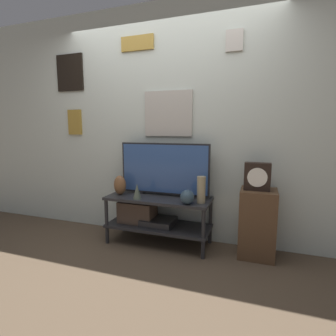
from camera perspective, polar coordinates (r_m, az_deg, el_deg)
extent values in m
plane|color=#4C3D2D|center=(2.91, -4.05, -17.98)|extent=(12.00, 12.00, 0.00)
cube|color=beige|center=(3.11, -0.31, 9.48)|extent=(6.40, 0.06, 2.70)
cube|color=#B2ADA3|center=(3.06, 0.03, 11.76)|extent=(0.57, 0.02, 0.51)
cube|color=#B2BCC6|center=(3.06, -0.01, 11.77)|extent=(0.53, 0.01, 0.48)
cube|color=#B7B2A8|center=(3.04, 14.27, 25.35)|extent=(0.17, 0.02, 0.21)
cube|color=beige|center=(3.03, 14.25, 25.38)|extent=(0.14, 0.01, 0.18)
cube|color=black|center=(3.79, -20.56, 18.84)|extent=(0.39, 0.02, 0.45)
cube|color=#BCB299|center=(3.78, -20.63, 18.86)|extent=(0.35, 0.01, 0.42)
cube|color=olive|center=(3.35, -6.72, 25.40)|extent=(0.41, 0.02, 0.16)
cube|color=beige|center=(3.34, -6.78, 25.43)|extent=(0.37, 0.01, 0.13)
cube|color=olive|center=(3.70, -19.61, 9.38)|extent=(0.20, 0.02, 0.32)
cube|color=#2D2D33|center=(3.69, -19.68, 9.38)|extent=(0.17, 0.01, 0.29)
cube|color=#232326|center=(2.95, -2.11, -6.64)|extent=(1.17, 0.45, 0.03)
cube|color=#232326|center=(3.05, -2.07, -12.44)|extent=(1.17, 0.45, 0.03)
cylinder|color=#232326|center=(3.11, -13.21, -11.03)|extent=(0.04, 0.04, 0.54)
cylinder|color=#232326|center=(2.71, 7.68, -13.86)|extent=(0.04, 0.04, 0.54)
cylinder|color=#232326|center=(3.43, -9.65, -9.06)|extent=(0.04, 0.04, 0.54)
cylinder|color=#232326|center=(3.07, 9.19, -11.15)|extent=(0.04, 0.04, 0.54)
cube|color=black|center=(3.04, -2.08, -11.56)|extent=(0.36, 0.32, 0.07)
cube|color=#47382D|center=(3.11, -6.68, -9.44)|extent=(0.41, 0.25, 0.24)
cylinder|color=black|center=(3.14, -5.75, -5.31)|extent=(0.05, 0.05, 0.02)
cylinder|color=black|center=(2.95, 4.47, -6.20)|extent=(0.05, 0.05, 0.02)
cube|color=black|center=(2.97, -0.82, -0.14)|extent=(1.04, 0.04, 0.58)
cube|color=#33518C|center=(2.95, -0.92, -0.19)|extent=(1.01, 0.01, 0.54)
ellipsoid|color=brown|center=(3.08, -10.41, -3.69)|extent=(0.15, 0.11, 0.23)
sphere|color=#2D4251|center=(2.68, 4.21, -6.31)|extent=(0.15, 0.15, 0.15)
cone|color=#4C5647|center=(2.88, -6.75, -5.08)|extent=(0.09, 0.09, 0.17)
cylinder|color=tan|center=(2.72, 7.24, -4.71)|extent=(0.09, 0.09, 0.28)
cube|color=#513823|center=(2.87, 18.87, -11.29)|extent=(0.35, 0.34, 0.70)
cube|color=black|center=(2.72, 18.87, -1.77)|extent=(0.25, 0.10, 0.27)
cylinder|color=white|center=(2.67, 18.86, -1.97)|extent=(0.19, 0.01, 0.19)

